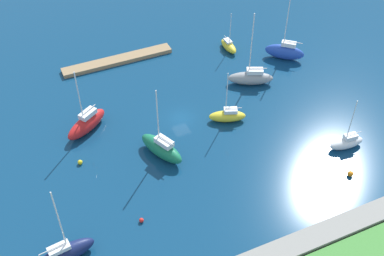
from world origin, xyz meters
name	(u,v)px	position (x,y,z in m)	size (l,w,h in m)	color
water	(181,118)	(0.00, 0.00, 0.00)	(160.00, 160.00, 0.00)	navy
pier_dock	(118,60)	(4.33, -18.91, 0.36)	(20.13, 2.44, 0.72)	#997A56
breakwater	(273,256)	(0.00, 27.71, 0.64)	(66.89, 2.90, 1.27)	gray
sailboat_yellow_outer_mooring	(228,116)	(-6.43, 3.42, 0.97)	(6.06, 3.96, 9.06)	yellow
sailboat_green_west_end	(162,148)	(5.68, 6.33, 1.46)	(5.25, 8.00, 11.65)	#19724C
sailboat_blue_far_south	(285,51)	(-23.66, -7.58, 1.55)	(6.61, 6.19, 14.00)	#2347B2
sailboat_red_inner_mooring	(87,123)	(14.09, -3.31, 1.39)	(7.71, 6.07, 11.15)	red
sailboat_navy_center_basin	(65,253)	(22.26, 17.77, 1.28)	(7.28, 2.92, 11.97)	#141E4C
sailboat_white_near_pier	(347,142)	(-19.64, 15.83, 0.96)	(5.50, 2.27, 8.86)	white
sailboat_gray_off_beacon	(251,77)	(-14.38, -3.44, 1.28)	(7.93, 5.27, 13.37)	gray
sailboat_yellow_far_north	(229,46)	(-15.78, -14.30, 0.82)	(1.80, 4.97, 7.67)	yellow
mooring_buoy_red	(141,220)	(12.38, 16.27, 0.30)	(0.60, 0.60, 0.60)	red
mooring_buoy_yellow	(80,162)	(16.92, 3.21, 0.35)	(0.69, 0.69, 0.69)	yellow
mooring_buoy_orange	(350,174)	(-16.66, 20.71, 0.40)	(0.81, 0.81, 0.81)	orange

